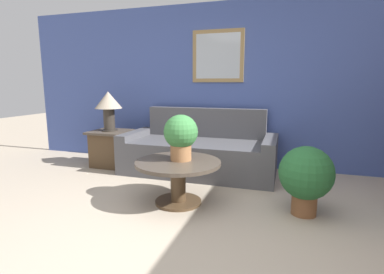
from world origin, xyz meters
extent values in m
plane|color=tan|center=(0.00, 0.00, 0.00)|extent=(20.00, 20.00, 0.00)
cube|color=#42569E|center=(0.00, 2.85, 1.30)|extent=(7.85, 0.06, 2.60)
cube|color=#997A4C|center=(-0.41, 2.81, 1.77)|extent=(0.83, 0.03, 0.82)
cube|color=#B2BCC6|center=(-0.41, 2.79, 1.77)|extent=(0.71, 0.01, 0.70)
cube|color=#4C4C51|center=(-0.56, 2.23, 0.25)|extent=(1.91, 1.00, 0.49)
cube|color=#4C4C51|center=(-0.56, 2.65, 0.72)|extent=(1.91, 0.16, 0.46)
cube|color=#4C4C51|center=(-1.61, 2.23, 0.30)|extent=(0.18, 1.00, 0.59)
cube|color=#4C4C51|center=(0.49, 2.23, 0.30)|extent=(0.18, 1.00, 0.59)
cylinder|color=#4C3823|center=(-0.45, 1.04, 0.01)|extent=(0.53, 0.53, 0.03)
cylinder|color=#4C3823|center=(-0.45, 1.04, 0.24)|extent=(0.17, 0.17, 0.42)
cylinder|color=#473D33|center=(-0.45, 1.04, 0.47)|extent=(0.96, 0.96, 0.04)
cube|color=#4C3823|center=(-2.06, 2.19, 0.27)|extent=(0.51, 0.51, 0.55)
cube|color=#473D33|center=(-2.06, 2.19, 0.57)|extent=(0.60, 0.60, 0.03)
cylinder|color=#2D2823|center=(-2.06, 2.19, 0.59)|extent=(0.25, 0.25, 0.02)
cylinder|color=#2D2823|center=(-2.06, 2.19, 0.78)|extent=(0.18, 0.18, 0.35)
cone|color=gray|center=(-2.06, 2.19, 1.08)|extent=(0.43, 0.43, 0.27)
cylinder|color=#9E6B42|center=(-0.43, 1.10, 0.58)|extent=(0.24, 0.24, 0.18)
sphere|color=#387A3D|center=(-0.43, 1.10, 0.81)|extent=(0.38, 0.38, 0.38)
cylinder|color=brown|center=(0.90, 1.16, 0.12)|extent=(0.25, 0.25, 0.24)
sphere|color=#235B2D|center=(0.90, 1.16, 0.45)|extent=(0.55, 0.55, 0.55)
camera|label=1|loc=(0.69, -1.99, 1.34)|focal=28.00mm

